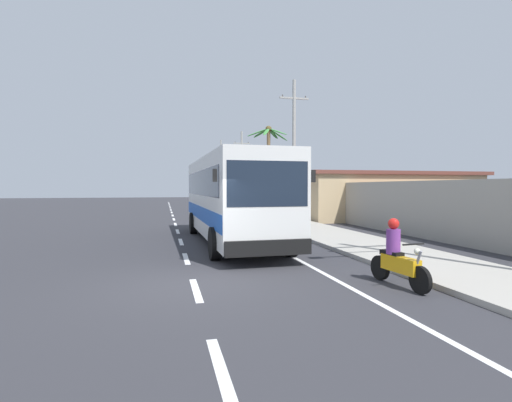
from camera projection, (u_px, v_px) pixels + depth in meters
name	position (u px, v px, depth m)	size (l,w,h in m)	color
ground_plane	(194.00, 283.00, 9.19)	(160.00, 160.00, 0.00)	#303035
sidewalk_kerb	(309.00, 229.00, 20.49)	(3.20, 90.00, 0.14)	#A8A399
lane_markings	(210.00, 223.00, 24.20)	(3.58, 71.69, 0.01)	white
boundary_wall	(341.00, 202.00, 25.22)	(0.24, 60.00, 2.57)	#9E998E
coach_bus_foreground	(231.00, 195.00, 16.08)	(3.13, 11.10, 3.73)	silver
motorcycle_beside_bus	(397.00, 258.00, 8.92)	(0.56, 1.96, 1.56)	black
motorcycle_trailing	(240.00, 212.00, 25.46)	(0.56, 1.96, 1.67)	black
pedestrian_near_kerb	(265.00, 203.00, 31.67)	(0.36, 0.36, 1.64)	black
utility_pole_mid	(294.00, 147.00, 27.69)	(2.16, 0.24, 9.95)	#9E9E99
utility_pole_far	(241.00, 166.00, 46.45)	(3.65, 0.24, 8.99)	#9E9E99
utility_pole_distant	(221.00, 169.00, 65.28)	(2.46, 0.24, 10.28)	#9E9E99
palm_nearest	(251.00, 163.00, 42.90)	(2.62, 2.67, 6.77)	brown
palm_second	(269.00, 152.00, 34.44)	(3.73, 3.56, 7.75)	brown
roadside_building	(380.00, 195.00, 28.60)	(13.29, 7.68, 3.36)	tan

